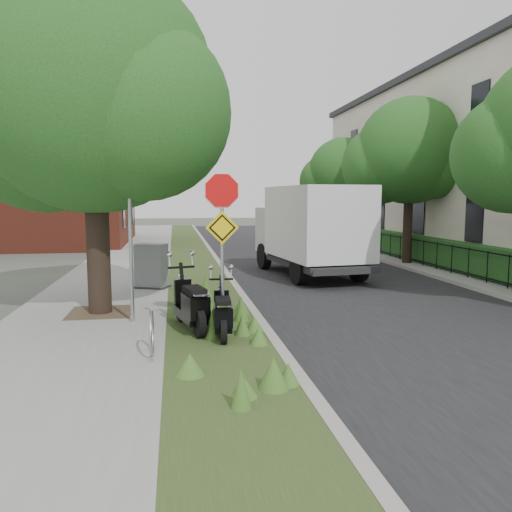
{
  "coord_description": "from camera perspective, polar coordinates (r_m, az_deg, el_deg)",
  "views": [
    {
      "loc": [
        -2.3,
        -8.84,
        2.73
      ],
      "look_at": [
        -0.31,
        3.26,
        1.3
      ],
      "focal_mm": 35.0,
      "sensor_mm": 36.0,
      "label": 1
    }
  ],
  "objects": [
    {
      "name": "box_truck",
      "position": [
        17.49,
        6.24,
        3.35
      ],
      "size": [
        2.99,
        6.12,
        2.66
      ],
      "color": "#262628",
      "rests_on": "ground"
    },
    {
      "name": "scooter_near",
      "position": [
        9.88,
        -7.29,
        -6.08
      ],
      "size": [
        0.69,
        1.89,
        0.91
      ],
      "color": "black",
      "rests_on": "ground"
    },
    {
      "name": "kerb_near",
      "position": [
        19.11,
        -3.85,
        -1.38
      ],
      "size": [
        0.2,
        60.0,
        0.13
      ],
      "primitive_type": "cube",
      "color": "#9E9991",
      "rests_on": "ground"
    },
    {
      "name": "ground",
      "position": [
        9.53,
        5.09,
        -10.02
      ],
      "size": [
        120.0,
        120.0,
        0.0
      ],
      "primitive_type": "plane",
      "color": "#4C5147",
      "rests_on": "ground"
    },
    {
      "name": "verge",
      "position": [
        19.04,
        -6.85,
        -1.46
      ],
      "size": [
        2.0,
        60.0,
        0.12
      ],
      "primitive_type": "cube",
      "color": "#31471E",
      "rests_on": "ground"
    },
    {
      "name": "bike_hoop",
      "position": [
        8.54,
        -11.85,
        -8.64
      ],
      "size": [
        0.06,
        0.78,
        0.77
      ],
      "color": "#A5A8AD",
      "rests_on": "ground"
    },
    {
      "name": "scooter_far",
      "position": [
        9.42,
        -3.82,
        -7.08
      ],
      "size": [
        0.39,
        1.63,
        0.78
      ],
      "color": "black",
      "rests_on": "ground"
    },
    {
      "name": "hedge_far",
      "position": [
        21.52,
        19.0,
        0.79
      ],
      "size": [
        1.0,
        24.0,
        1.1
      ],
      "primitive_type": "cube",
      "color": "#204719",
      "rests_on": "footpath_far"
    },
    {
      "name": "road",
      "position": [
        19.76,
        6.31,
        -1.32
      ],
      "size": [
        7.0,
        60.0,
        0.01
      ],
      "primitive_type": "cube",
      "color": "black",
      "rests_on": "ground"
    },
    {
      "name": "far_tree_c",
      "position": [
        28.45,
        9.74,
        9.02
      ],
      "size": [
        4.37,
        3.89,
        5.93
      ],
      "color": "black",
      "rests_on": "ground"
    },
    {
      "name": "kerb_far",
      "position": [
        20.96,
        15.56,
        -0.9
      ],
      "size": [
        0.2,
        60.0,
        0.13
      ],
      "primitive_type": "cube",
      "color": "#9E9991",
      "rests_on": "ground"
    },
    {
      "name": "sign_assembly",
      "position": [
        9.47,
        -3.91,
        4.2
      ],
      "size": [
        0.94,
        0.08,
        3.22
      ],
      "color": "#A5A8AD",
      "rests_on": "ground"
    },
    {
      "name": "utility_cabinet",
      "position": [
        14.87,
        -11.86,
        -1.2
      ],
      "size": [
        1.13,
        0.96,
        1.28
      ],
      "color": "#262628",
      "rests_on": "ground"
    },
    {
      "name": "sidewalk_near",
      "position": [
        19.13,
        -15.11,
        -1.61
      ],
      "size": [
        3.5,
        60.0,
        0.12
      ],
      "primitive_type": "cube",
      "color": "gray",
      "rests_on": "ground"
    },
    {
      "name": "bare_post",
      "position": [
        10.69,
        -14.19,
        3.18
      ],
      "size": [
        0.08,
        0.08,
        4.0
      ],
      "color": "#A5A8AD",
      "rests_on": "ground"
    },
    {
      "name": "street_tree_main",
      "position": [
        12.02,
        -18.49,
        16.25
      ],
      "size": [
        6.21,
        5.54,
        7.66
      ],
      "color": "black",
      "rests_on": "ground"
    },
    {
      "name": "terrace_houses",
      "position": [
        23.39,
        27.2,
        9.42
      ],
      "size": [
        7.4,
        26.4,
        8.2
      ],
      "color": "beige",
      "rests_on": "ground"
    },
    {
      "name": "brick_building",
      "position": [
        31.7,
        -22.75,
        8.82
      ],
      "size": [
        9.4,
        10.4,
        8.3
      ],
      "color": "maroon",
      "rests_on": "ground"
    },
    {
      "name": "footpath_far",
      "position": [
        21.73,
        19.63,
        -0.8
      ],
      "size": [
        3.2,
        60.0,
        0.12
      ],
      "primitive_type": "cube",
      "color": "gray",
      "rests_on": "ground"
    },
    {
      "name": "far_tree_b",
      "position": [
        21.09,
        16.97,
        10.82
      ],
      "size": [
        4.83,
        4.31,
        6.56
      ],
      "color": "black",
      "rests_on": "ground"
    },
    {
      "name": "fence_far",
      "position": [
        21.2,
        17.33,
        0.77
      ],
      "size": [
        0.04,
        24.0,
        1.0
      ],
      "color": "black",
      "rests_on": "ground"
    }
  ]
}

